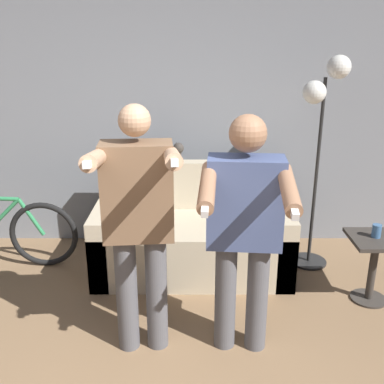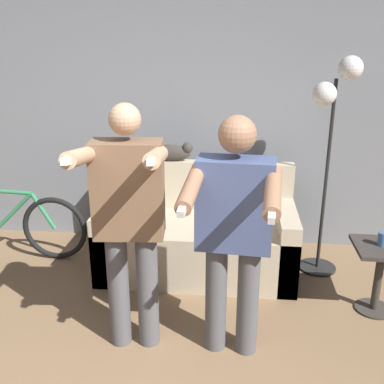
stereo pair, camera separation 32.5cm
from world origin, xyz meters
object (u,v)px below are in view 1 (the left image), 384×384
at_px(couch, 191,237).
at_px(person_left, 137,218).
at_px(floor_lamp, 322,113).
at_px(cat, 161,153).
at_px(cup, 375,231).
at_px(person_right, 243,223).
at_px(side_table, 373,256).

bearing_deg(couch, person_left, -106.62).
distance_m(person_left, floor_lamp, 1.91).
relative_size(cat, cup, 5.06).
distance_m(person_right, side_table, 1.34).
relative_size(person_left, person_right, 1.04).
bearing_deg(cat, person_right, -67.22).
relative_size(floor_lamp, side_table, 3.42).
xyz_separation_m(floor_lamp, side_table, (0.32, -0.63, -1.01)).
height_order(cat, floor_lamp, floor_lamp).
bearing_deg(person_left, cat, 83.14).
relative_size(couch, person_left, 1.03).
distance_m(couch, floor_lamp, 1.54).
bearing_deg(cat, person_left, -92.20).
distance_m(person_right, floor_lamp, 1.51).
relative_size(person_right, floor_lamp, 0.85).
bearing_deg(cup, floor_lamp, 117.01).
bearing_deg(couch, cup, -20.18).
xyz_separation_m(person_left, person_right, (0.65, 0.00, -0.03)).
distance_m(side_table, cup, 0.21).
bearing_deg(floor_lamp, person_left, -139.70).
bearing_deg(side_table, cup, 125.30).
relative_size(couch, cat, 3.26).
bearing_deg(person_right, floor_lamp, 61.99).
relative_size(couch, cup, 16.50).
relative_size(person_right, side_table, 2.90).
bearing_deg(couch, side_table, -20.47).
bearing_deg(couch, cat, 131.48).
distance_m(cat, floor_lamp, 1.44).
bearing_deg(floor_lamp, couch, -174.82).
distance_m(couch, side_table, 1.51).
distance_m(person_left, side_table, 1.92).
bearing_deg(person_left, cup, 14.12).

